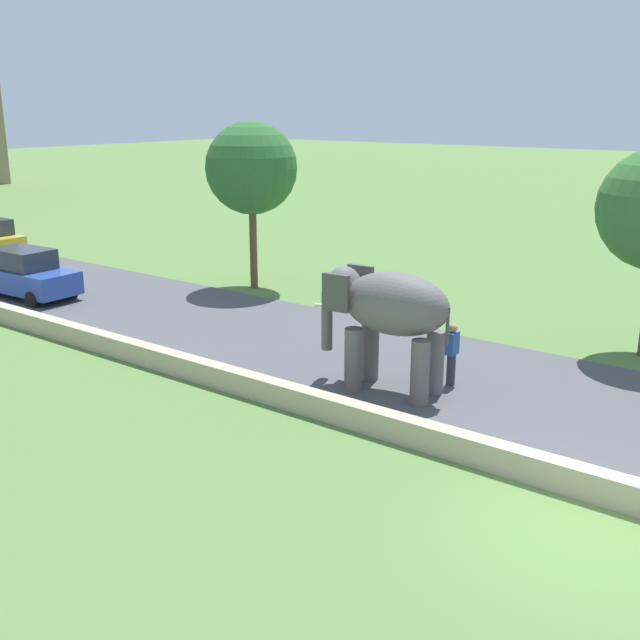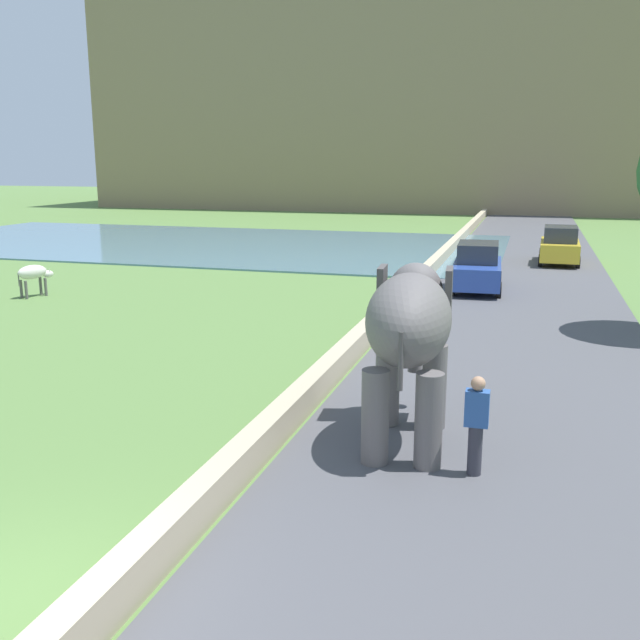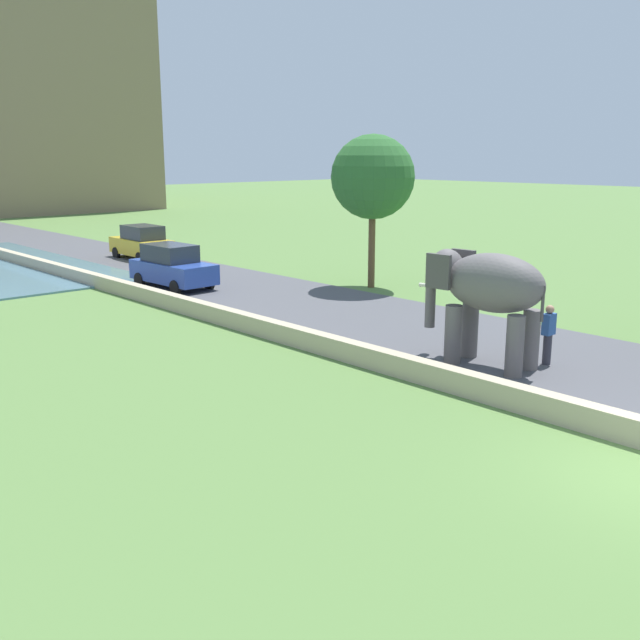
# 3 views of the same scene
# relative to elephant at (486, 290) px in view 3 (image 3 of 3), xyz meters

# --- Properties ---
(road_surface) EXTENTS (7.00, 120.00, 0.06)m
(road_surface) POSITION_rel_elephant_xyz_m (1.59, 14.06, -2.01)
(road_surface) COLOR #4C4C51
(road_surface) RESTS_ON ground
(barrier_wall) EXTENTS (0.40, 110.00, 0.56)m
(barrier_wall) POSITION_rel_elephant_xyz_m (-2.21, 12.06, -1.76)
(barrier_wall) COLOR tan
(barrier_wall) RESTS_ON ground
(elephant) EXTENTS (1.62, 3.52, 2.99)m
(elephant) POSITION_rel_elephant_xyz_m (0.00, 0.00, 0.00)
(elephant) COLOR #605B5B
(elephant) RESTS_ON ground
(person_beside_elephant) EXTENTS (0.36, 0.22, 1.63)m
(person_beside_elephant) POSITION_rel_elephant_xyz_m (1.24, -1.13, -1.16)
(person_beside_elephant) COLOR #33333D
(person_beside_elephant) RESTS_ON ground
(car_blue) EXTENTS (1.94, 4.08, 1.80)m
(car_blue) POSITION_rel_elephant_xyz_m (0.02, 15.18, -1.14)
(car_blue) COLOR #2D4CA8
(car_blue) RESTS_ON ground
(car_yellow) EXTENTS (1.86, 4.03, 1.80)m
(car_yellow) POSITION_rel_elephant_xyz_m (3.17, 23.34, -1.14)
(car_yellow) COLOR gold
(car_yellow) RESTS_ON ground
(tree_mid) EXTENTS (3.38, 3.38, 6.19)m
(tree_mid) POSITION_rel_elephant_xyz_m (6.18, 9.80, 2.45)
(tree_mid) COLOR brown
(tree_mid) RESTS_ON ground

